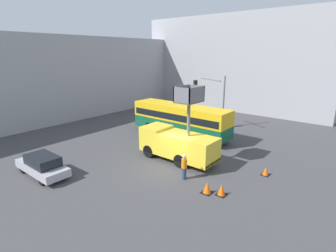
% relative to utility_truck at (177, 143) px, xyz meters
% --- Properties ---
extents(ground_plane, '(120.00, 120.00, 0.00)m').
position_rel_utility_truck_xyz_m(ground_plane, '(-1.33, -0.48, -1.47)').
color(ground_plane, '#424244').
extents(building_backdrop_far, '(44.00, 10.00, 10.23)m').
position_rel_utility_truck_xyz_m(building_backdrop_far, '(-1.33, 22.26, 3.65)').
color(building_backdrop_far, '#9E9EA3').
rests_on(building_backdrop_far, ground_plane).
extents(building_backdrop_side, '(10.00, 28.00, 13.41)m').
position_rel_utility_truck_xyz_m(building_backdrop_side, '(24.01, 5.94, 5.23)').
color(building_backdrop_side, '#9E9EA3').
rests_on(building_backdrop_side, ground_plane).
extents(utility_truck, '(2.22, 6.35, 5.94)m').
position_rel_utility_truck_xyz_m(utility_truck, '(0.00, 0.00, 0.00)').
color(utility_truck, yellow).
rests_on(utility_truck, ground_plane).
extents(city_bus, '(2.57, 10.50, 3.17)m').
position_rel_utility_truck_xyz_m(city_bus, '(5.26, 3.61, 0.39)').
color(city_bus, '#145638').
rests_on(city_bus, ground_plane).
extents(traffic_light_pole, '(3.55, 3.30, 5.78)m').
position_rel_utility_truck_xyz_m(traffic_light_pole, '(9.55, 2.36, 2.48)').
color(traffic_light_pole, slate).
rests_on(traffic_light_pole, ground_plane).
extents(road_worker_near_truck, '(0.38, 0.38, 1.78)m').
position_rel_utility_truck_xyz_m(road_worker_near_truck, '(-2.27, -2.29, -0.58)').
color(road_worker_near_truck, navy).
rests_on(road_worker_near_truck, ground_plane).
extents(road_worker_directing, '(0.38, 0.38, 1.90)m').
position_rel_utility_truck_xyz_m(road_worker_directing, '(4.80, 1.67, -0.51)').
color(road_worker_directing, navy).
rests_on(road_worker_directing, ground_plane).
extents(traffic_cone_near_truck, '(0.54, 0.54, 0.61)m').
position_rel_utility_truck_xyz_m(traffic_cone_near_truck, '(1.80, -6.36, -1.18)').
color(traffic_cone_near_truck, black).
rests_on(traffic_cone_near_truck, ground_plane).
extents(traffic_cone_mid_road, '(0.64, 0.64, 0.74)m').
position_rel_utility_truck_xyz_m(traffic_cone_mid_road, '(-2.86, -4.45, -1.12)').
color(traffic_cone_mid_road, black).
rests_on(traffic_cone_mid_road, ground_plane).
extents(traffic_cone_far_side, '(0.61, 0.61, 0.69)m').
position_rel_utility_truck_xyz_m(traffic_cone_far_side, '(-2.52, -5.24, -1.15)').
color(traffic_cone_far_side, black).
rests_on(traffic_cone_far_side, ground_plane).
extents(parked_car_curbside, '(1.73, 4.57, 1.48)m').
position_rel_utility_truck_xyz_m(parked_car_curbside, '(-7.97, 5.67, -0.72)').
color(parked_car_curbside, '#A8A8B2').
rests_on(parked_car_curbside, ground_plane).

